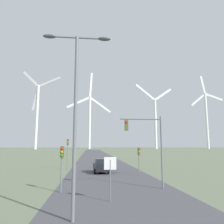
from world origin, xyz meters
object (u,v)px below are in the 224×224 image
Objects in this scene: car_approaching at (101,166)px; wind_turbine_center at (90,116)px; traffic_light_post_near_right at (139,155)px; traffic_light_mast_overhead at (148,137)px; wind_turbine_left at (37,110)px; wind_turbine_far_right at (206,115)px; traffic_light_post_mid_left at (68,147)px; wind_turbine_right at (155,117)px; traffic_light_post_near_left at (62,158)px; streetlamp at (76,98)px; stop_sign_near at (110,170)px.

wind_turbine_center reaches higher than car_approaching.
traffic_light_mast_overhead is (-1.07, -8.12, 1.82)m from traffic_light_post_near_right.
wind_turbine_center is (44.53, 17.13, -2.05)m from wind_turbine_left.
wind_turbine_center is at bearing 91.58° from traffic_light_mast_overhead.
traffic_light_post_mid_left is at bearing -125.21° from wind_turbine_far_right.
wind_turbine_right is at bearing 70.45° from car_approaching.
wind_turbine_right is (59.06, -15.31, -2.48)m from wind_turbine_center.
traffic_light_post_mid_left is at bearing -75.01° from wind_turbine_left.
traffic_light_mast_overhead is 1.44× the size of car_approaching.
wind_turbine_center reaches higher than traffic_light_post_mid_left.
car_approaching is 173.28m from wind_turbine_right.
wind_turbine_center is at bearing 91.99° from traffic_light_post_near_right.
wind_turbine_right is (60.95, 172.79, 25.58)m from traffic_light_post_near_left.
traffic_light_post_mid_left is 0.08× the size of wind_turbine_right.
traffic_light_post_near_left is 0.83× the size of car_approaching.
streetlamp reaches higher than traffic_light_post_mid_left.
streetlamp is at bearing -78.08° from traffic_light_post_near_left.
streetlamp is 2.09× the size of traffic_light_post_mid_left.
traffic_light_post_near_left is 0.06× the size of wind_turbine_right.
traffic_light_post_near_right is 11.74m from traffic_light_post_mid_left.
traffic_light_post_near_right is at bearing -72.63° from wind_turbine_left.
streetlamp reaches higher than traffic_light_mast_overhead.
traffic_light_mast_overhead is at bearing -97.50° from traffic_light_post_near_right.
wind_turbine_left is 152.29m from wind_turbine_far_right.
traffic_light_mast_overhead is at bearing 4.57° from traffic_light_post_near_left.
traffic_light_post_near_left is 185.00m from wind_turbine_right.
wind_turbine_right is at bearing 1.01° from wind_turbine_left.
traffic_light_post_near_left is 1.07× the size of traffic_light_post_near_right.
traffic_light_post_near_right is (6.72, 15.34, -3.56)m from streetlamp.
car_approaching is 0.06× the size of wind_turbine_left.
streetlamp is at bearing -113.66° from traffic_light_post_near_right.
stop_sign_near is 0.04× the size of wind_turbine_left.
stop_sign_near is 0.80× the size of traffic_light_post_near_left.
wind_turbine_right reaches higher than traffic_light_post_mid_left.
wind_turbine_right is (53.90, 172.23, 23.92)m from traffic_light_mast_overhead.
traffic_light_post_near_left is 15.92m from traffic_light_post_mid_left.
wind_turbine_center is 1.07× the size of wind_turbine_far_right.
wind_turbine_left is at bearing -158.96° from wind_turbine_center.
wind_turbine_left reaches higher than traffic_light_post_mid_left.
wind_turbine_right is at bearing 71.64° from streetlamp.
traffic_light_post_near_left is at bearing -90.57° from wind_turbine_center.
wind_turbine_right is (57.26, 161.26, 27.24)m from car_approaching.
traffic_light_post_near_right is at bearing -88.01° from wind_turbine_center.
car_approaching is at bearing -123.30° from wind_turbine_far_right.
wind_turbine_right is at bearing 72.16° from traffic_light_post_near_right.
wind_turbine_right is at bearing 71.92° from stop_sign_near.
traffic_light_post_near_right is 181.72m from wind_turbine_center.
traffic_light_mast_overhead is 202.22m from wind_turbine_far_right.
car_approaching is at bearing 72.25° from traffic_light_post_near_left.
wind_turbine_center reaches higher than wind_turbine_right.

